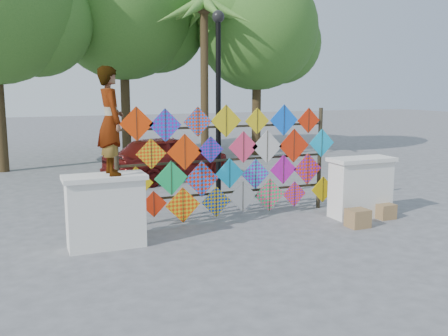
{
  "coord_description": "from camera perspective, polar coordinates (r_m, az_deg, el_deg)",
  "views": [
    {
      "loc": [
        -4.04,
        -8.73,
        2.78
      ],
      "look_at": [
        -0.14,
        0.6,
        1.12
      ],
      "focal_mm": 40.0,
      "sensor_mm": 36.0,
      "label": 1
    }
  ],
  "objects": [
    {
      "name": "ground",
      "position": [
        10.02,
        2.09,
        -6.78
      ],
      "size": [
        80.0,
        80.0,
        0.0
      ],
      "primitive_type": "plane",
      "color": "gray",
      "rests_on": "ground"
    },
    {
      "name": "cardboard_box_far",
      "position": [
        11.16,
        17.89,
        -4.72
      ],
      "size": [
        0.37,
        0.34,
        0.31
      ],
      "primitive_type": "cube",
      "color": "#946647",
      "rests_on": "ground"
    },
    {
      "name": "cardboard_box_near",
      "position": [
        10.33,
        15.04,
        -5.56
      ],
      "size": [
        0.41,
        0.36,
        0.36
      ],
      "primitive_type": "cube",
      "color": "#946647",
      "rests_on": "ground"
    },
    {
      "name": "vendor_woman",
      "position": [
        8.68,
        -12.83,
        5.26
      ],
      "size": [
        0.48,
        0.7,
        1.83
      ],
      "primitive_type": "imported",
      "rotation": [
        0.0,
        0.0,
        1.64
      ],
      "color": "#99999E",
      "rests_on": "parapet_left"
    },
    {
      "name": "parapet_right",
      "position": [
        11.08,
        15.35,
        -2.08
      ],
      "size": [
        1.4,
        0.65,
        1.28
      ],
      "color": "white",
      "rests_on": "ground"
    },
    {
      "name": "tree_east",
      "position": [
        20.54,
        4.02,
        15.49
      ],
      "size": [
        5.4,
        4.8,
        7.42
      ],
      "color": "#42321C",
      "rests_on": "ground"
    },
    {
      "name": "palm_tree",
      "position": [
        17.99,
        -2.3,
        16.28
      ],
      "size": [
        3.62,
        3.62,
        5.83
      ],
      "color": "#42321C",
      "rests_on": "ground"
    },
    {
      "name": "tree_mid",
      "position": [
        20.41,
        -11.24,
        17.61
      ],
      "size": [
        6.3,
        5.6,
        8.61
      ],
      "color": "#42321C",
      "rests_on": "ground"
    },
    {
      "name": "kite_rack",
      "position": [
        10.44,
        0.85,
        0.7
      ],
      "size": [
        4.95,
        0.24,
        2.41
      ],
      "color": "#2B2518",
      "rests_on": "ground"
    },
    {
      "name": "lamppost",
      "position": [
        11.58,
        -0.66,
        8.9
      ],
      "size": [
        0.28,
        0.28,
        4.46
      ],
      "color": "black",
      "rests_on": "ground"
    },
    {
      "name": "parapet_left",
      "position": [
        8.89,
        -13.38,
        -4.77
      ],
      "size": [
        1.4,
        0.65,
        1.28
      ],
      "color": "white",
      "rests_on": "ground"
    },
    {
      "name": "sedan",
      "position": [
        15.06,
        -6.39,
        1.24
      ],
      "size": [
        4.25,
        2.83,
        1.34
      ],
      "primitive_type": "imported",
      "rotation": [
        0.0,
        0.0,
        1.92
      ],
      "color": "#5E1210",
      "rests_on": "ground"
    }
  ]
}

